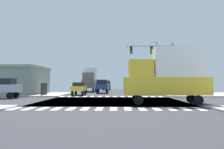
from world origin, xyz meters
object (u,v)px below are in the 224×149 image
sedan_crossing_1 (79,88)px  suv_leading_2 (107,84)px  street_lamp (156,63)px  suv_nearside_1 (0,86)px  box_truck_queued_2 (90,79)px  box_truck_farside_1 (168,74)px  traffic_signal_mast (155,57)px  pickup_trailing_1 (102,86)px

sedan_crossing_1 → suv_leading_2: 24.77m
sedan_crossing_1 → suv_leading_2: bearing=-97.0°
street_lamp → suv_nearside_1: (-20.85, -15.59, -4.08)m
sedan_crossing_1 → box_truck_queued_2: 13.75m
suv_nearside_1 → box_truck_farside_1: size_ratio=0.64×
traffic_signal_mast → suv_nearside_1: (-18.76, -3.49, -3.82)m
street_lamp → suv_leading_2: (-9.61, 15.85, -4.08)m
box_truck_farside_1 → suv_leading_2: (-6.93, 38.44, -1.17)m
box_truck_farside_1 → pickup_trailing_1: (-6.93, 20.54, -1.27)m
box_truck_queued_2 → pickup_trailing_1: size_ratio=1.41×
traffic_signal_mast → suv_nearside_1: size_ratio=1.54×
box_truck_queued_2 → pickup_trailing_1: bearing=113.3°
box_truck_farside_1 → pickup_trailing_1: bearing=18.6°
pickup_trailing_1 → suv_nearside_1: bearing=50.3°
suv_nearside_1 → pickup_trailing_1: size_ratio=0.90×
pickup_trailing_1 → sedan_crossing_1: bearing=65.9°
box_truck_queued_2 → suv_leading_2: (3.00, 10.92, -1.17)m
suv_nearside_1 → street_lamp: bearing=126.8°
street_lamp → box_truck_farside_1: bearing=-96.8°
suv_nearside_1 → suv_leading_2: size_ratio=1.00×
street_lamp → box_truck_farside_1: 22.93m
suv_nearside_1 → box_truck_queued_2: box_truck_queued_2 is taller
suv_nearside_1 → pickup_trailing_1: pickup_trailing_1 is taller
suv_nearside_1 → traffic_signal_mast: bearing=100.5°
box_truck_queued_2 → pickup_trailing_1: box_truck_queued_2 is taller
sedan_crossing_1 → pickup_trailing_1: 7.34m
suv_nearside_1 → pickup_trailing_1: bearing=140.3°
suv_leading_2 → pickup_trailing_1: size_ratio=0.90×
box_truck_farside_1 → box_truck_queued_2: bearing=19.8°
sedan_crossing_1 → suv_nearside_1: bearing=39.7°
traffic_signal_mast → pickup_trailing_1: (-7.52, 10.06, -3.92)m
box_truck_farside_1 → pickup_trailing_1: box_truck_farside_1 is taller
box_truck_queued_2 → traffic_signal_mast: bearing=121.7°
traffic_signal_mast → sedan_crossing_1: size_ratio=1.65×
box_truck_queued_2 → pickup_trailing_1: (3.00, -6.98, -1.27)m
suv_nearside_1 → sedan_crossing_1: 10.72m
traffic_signal_mast → box_truck_farside_1: (-0.59, -10.49, -2.65)m
suv_nearside_1 → box_truck_queued_2: (8.24, 20.53, 1.17)m
sedan_crossing_1 → pickup_trailing_1: (3.00, 6.69, 0.17)m
sedan_crossing_1 → traffic_signal_mast: bearing=162.3°
traffic_signal_mast → pickup_trailing_1: 13.16m
sedan_crossing_1 → street_lamp: bearing=-145.3°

